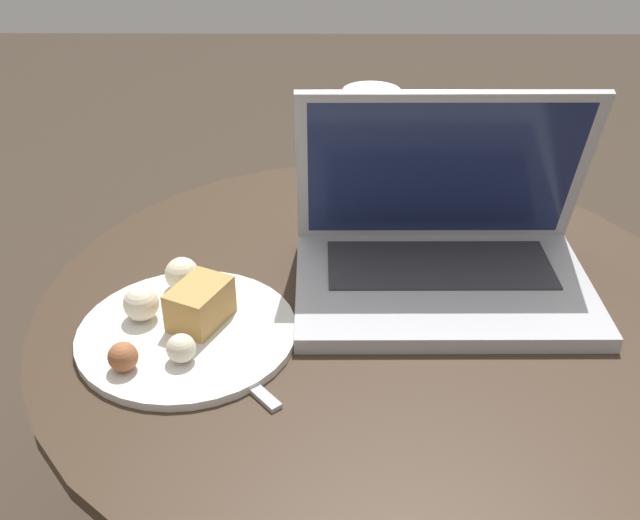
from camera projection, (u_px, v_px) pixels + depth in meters
name	position (u px, v px, depth m)	size (l,w,h in m)	color
table	(371.00, 383.00, 0.90)	(0.75, 0.75, 0.49)	#515156
napkin	(215.00, 331.00, 0.79)	(0.18, 0.15, 0.00)	#B7332D
laptop	(442.00, 247.00, 0.85)	(0.33, 0.22, 0.22)	#B2B2B7
beer_glass	(373.00, 159.00, 0.95)	(0.07, 0.07, 0.18)	gold
snack_plate	(184.00, 322.00, 0.78)	(0.23, 0.23, 0.05)	silver
fork	(211.00, 349.00, 0.76)	(0.14, 0.16, 0.01)	#B2B2B7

